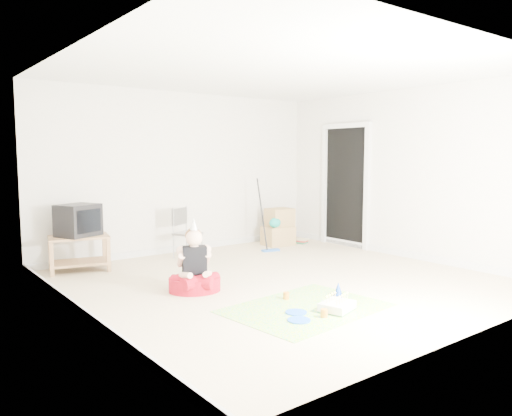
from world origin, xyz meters
TOP-DOWN VIEW (x-y plane):
  - ground at (0.00, 0.00)m, footprint 5.00×5.00m
  - doorway_recess at (2.48, 1.20)m, footprint 0.02×0.90m
  - tv_stand at (-1.86, 2.09)m, footprint 0.87×0.65m
  - crt_tv at (-1.86, 2.09)m, footprint 0.63×0.59m
  - folding_chair at (-0.25, 1.95)m, footprint 0.46×0.45m
  - cardboard_boxes at (1.59, 1.96)m, footprint 0.56×0.44m
  - floor_mop at (1.12, 1.59)m, footprint 0.31×0.40m
  - book_pile at (2.03, 1.87)m, footprint 0.24×0.27m
  - seated_woman at (-1.13, 0.24)m, footprint 0.79×0.79m
  - party_mat at (-0.55, -1.04)m, footprint 1.72×1.32m
  - birthday_cake at (-0.36, -1.31)m, footprint 0.41×0.36m
  - blue_plate_near at (-0.74, -1.10)m, footprint 0.28×0.28m
  - blue_plate_far at (-0.88, -1.30)m, footprint 0.27×0.27m
  - orange_cup_near at (-0.50, -0.68)m, footprint 0.08×0.08m
  - orange_cup_far at (-0.61, -1.37)m, footprint 0.08×0.08m
  - blue_party_hat at (0.03, -0.95)m, footprint 0.14×0.14m

SIDE VIEW (x-z plane):
  - ground at x=0.00m, z-range 0.00..0.00m
  - party_mat at x=-0.55m, z-range 0.00..0.01m
  - blue_plate_near at x=-0.74m, z-range 0.01..0.02m
  - blue_plate_far at x=-0.88m, z-range 0.01..0.02m
  - book_pile at x=2.03m, z-range 0.00..0.08m
  - orange_cup_near at x=-0.50m, z-range 0.01..0.08m
  - orange_cup_far at x=-0.61m, z-range 0.01..0.09m
  - birthday_cake at x=-0.36m, z-range -0.03..0.13m
  - blue_party_hat at x=0.03m, z-range 0.01..0.17m
  - seated_woman at x=-1.13m, z-range -0.25..0.63m
  - floor_mop at x=1.12m, z-range -0.34..0.86m
  - tv_stand at x=-1.86m, z-range 0.04..0.53m
  - cardboard_boxes at x=1.59m, z-range -0.01..0.63m
  - folding_chair at x=-0.25m, z-range -0.01..0.78m
  - crt_tv at x=-1.86m, z-range 0.49..0.92m
  - doorway_recess at x=2.48m, z-range 0.00..2.05m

